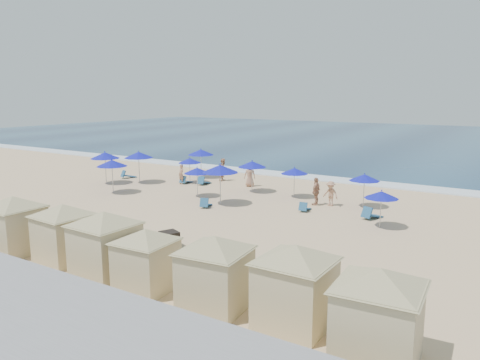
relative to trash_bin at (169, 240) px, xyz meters
name	(u,v)px	position (x,y,z in m)	size (l,w,h in m)	color
ground	(201,216)	(-2.29, 5.45, -0.39)	(160.00, 160.00, 0.00)	#D3B286
ocean	(412,140)	(-2.29, 60.45, -0.36)	(160.00, 80.00, 0.06)	#0D294B
surf_line	(308,177)	(-2.29, 20.95, -0.35)	(160.00, 2.50, 0.08)	white
trash_bin	(169,240)	(0.00, 0.00, 0.00)	(0.77, 0.77, 0.77)	black
cabana_0	(14,217)	(-5.48, -4.27, 1.27)	(4.62, 4.62, 2.90)	beige
cabana_1	(64,225)	(-2.62, -3.79, 1.21)	(4.45, 4.45, 2.80)	beige
cabana_2	(105,236)	(0.20, -4.03, 1.28)	(4.65, 4.65, 2.92)	beige
cabana_3	(146,252)	(2.49, -4.15, 1.08)	(4.08, 4.08, 2.57)	beige
cabana_4	(215,263)	(5.52, -4.03, 1.21)	(4.43, 4.43, 2.79)	beige
cabana_5	(296,275)	(8.31, -3.67, 1.27)	(4.62, 4.62, 2.90)	beige
cabana_6	(379,303)	(11.06, -4.30, 1.29)	(4.65, 4.65, 2.92)	beige
umbrella_0	(139,155)	(-12.91, 11.24, 1.92)	(2.33, 2.33, 2.66)	#A5A8AD
umbrella_1	(105,155)	(-14.96, 9.54, 1.91)	(2.33, 2.33, 2.65)	#A5A8AD
umbrella_2	(201,152)	(-10.13, 15.91, 1.83)	(2.25, 2.25, 2.56)	#A5A8AD
umbrella_3	(112,163)	(-11.70, 7.28, 1.83)	(2.25, 2.25, 2.56)	#A5A8AD
umbrella_4	(190,161)	(-9.41, 13.43, 1.45)	(1.86, 1.86, 2.12)	#A5A8AD
umbrella_5	(197,171)	(-5.69, 9.59, 1.48)	(1.90, 1.90, 2.16)	#A5A8AD
umbrella_6	(220,169)	(-2.99, 8.54, 1.99)	(2.41, 2.41, 2.74)	#A5A8AD
umbrella_7	(252,164)	(-3.25, 13.03, 1.69)	(2.11, 2.11, 2.40)	#A5A8AD
umbrella_8	(294,171)	(0.18, 13.04, 1.50)	(1.91, 1.91, 2.17)	#A5A8AD
umbrella_9	(364,178)	(5.22, 12.77, 1.55)	(1.96, 1.96, 2.24)	#A5A8AD
umbrella_10	(381,195)	(7.45, 8.71, 1.43)	(1.84, 1.84, 2.10)	#A5A8AD
beach_chair_0	(127,175)	(-15.38, 12.25, -0.14)	(1.04, 1.42, 0.72)	#22547D
beach_chair_1	(185,181)	(-9.57, 13.00, -0.16)	(0.63, 1.25, 0.67)	#22547D
beach_chair_2	(203,182)	(-8.02, 13.38, -0.13)	(0.67, 1.36, 0.73)	#22547D
beach_chair_3	(205,204)	(-3.32, 7.33, -0.15)	(0.94, 1.33, 0.67)	#22547D
beach_chair_4	(304,208)	(2.47, 9.81, -0.17)	(0.64, 1.19, 0.63)	#22547D
beach_chair_5	(371,214)	(6.48, 10.21, -0.12)	(1.05, 1.51, 0.76)	#22547D
beachgoer_0	(181,174)	(-9.64, 12.61, 0.41)	(0.58, 0.38, 1.60)	tan
beachgoer_1	(223,170)	(-7.62, 15.68, 0.56)	(0.92, 0.71, 1.89)	tan
beachgoer_2	(316,191)	(2.39, 11.74, 0.53)	(1.07, 0.45, 1.83)	tan
beachgoer_3	(331,194)	(3.29, 12.00, 0.43)	(1.05, 0.61, 1.63)	tan
beachgoer_4	(250,175)	(-4.51, 14.78, 0.52)	(0.89, 0.58, 1.81)	tan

